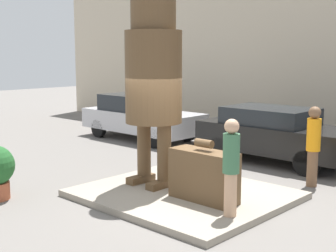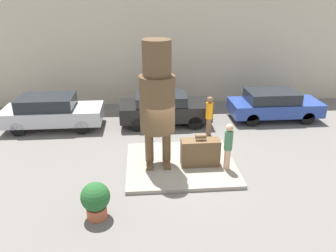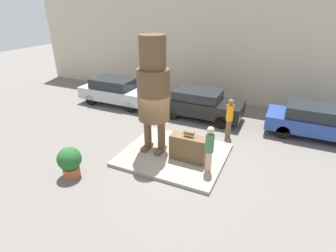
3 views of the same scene
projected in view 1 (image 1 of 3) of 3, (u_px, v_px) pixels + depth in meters
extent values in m
plane|color=slate|center=(184.00, 197.00, 9.90)|extent=(60.00, 60.00, 0.00)
cube|color=gray|center=(184.00, 194.00, 9.89)|extent=(4.04, 3.55, 0.14)
cube|color=brown|center=(141.00, 179.00, 10.55)|extent=(0.24, 0.70, 0.15)
cube|color=brown|center=(161.00, 184.00, 10.13)|extent=(0.24, 0.70, 0.15)
cylinder|color=brown|center=(144.00, 148.00, 10.52)|extent=(0.31, 0.31, 1.23)
cylinder|color=brown|center=(164.00, 152.00, 10.10)|extent=(0.31, 0.31, 1.23)
cylinder|color=brown|center=(154.00, 77.00, 10.07)|extent=(1.23, 1.23, 1.98)
cylinder|color=brown|center=(153.00, 2.00, 9.82)|extent=(0.97, 0.97, 1.19)
cube|color=brown|center=(204.00, 176.00, 9.20)|extent=(1.41, 0.54, 1.00)
cylinder|color=brown|center=(204.00, 143.00, 9.10)|extent=(0.39, 0.16, 0.16)
cylinder|color=tan|center=(230.00, 194.00, 8.32)|extent=(0.23, 0.23, 0.79)
cylinder|color=#3D704C|center=(231.00, 153.00, 8.21)|extent=(0.30, 0.30, 0.70)
sphere|color=tan|center=(232.00, 126.00, 8.13)|extent=(0.26, 0.26, 0.26)
cube|color=#B7B7BC|center=(142.00, 120.00, 16.54)|extent=(4.57, 1.84, 0.69)
cube|color=#1E2328|center=(138.00, 103.00, 16.60)|extent=(2.51, 1.66, 0.56)
cylinder|color=black|center=(188.00, 132.00, 16.24)|extent=(0.65, 0.18, 0.65)
cylinder|color=black|center=(154.00, 138.00, 15.04)|extent=(0.65, 0.18, 0.65)
cylinder|color=black|center=(133.00, 123.00, 18.15)|extent=(0.65, 0.18, 0.65)
cylinder|color=black|center=(99.00, 128.00, 16.95)|extent=(0.65, 0.18, 0.65)
cube|color=black|center=(276.00, 138.00, 12.99)|extent=(4.33, 1.83, 0.74)
cube|color=#1E2328|center=(270.00, 116.00, 13.05)|extent=(2.38, 1.65, 0.46)
cylinder|color=black|center=(335.00, 153.00, 12.74)|extent=(0.66, 0.18, 0.66)
cylinder|color=black|center=(306.00, 163.00, 11.55)|extent=(0.66, 0.18, 0.66)
cylinder|color=black|center=(251.00, 141.00, 14.55)|extent=(0.66, 0.18, 0.66)
cylinder|color=black|center=(219.00, 148.00, 13.37)|extent=(0.66, 0.18, 0.66)
cylinder|color=brown|center=(312.00, 169.00, 10.68)|extent=(0.24, 0.24, 0.83)
cylinder|color=orange|center=(314.00, 135.00, 10.56)|extent=(0.31, 0.31, 0.74)
sphere|color=brown|center=(315.00, 112.00, 10.48)|extent=(0.28, 0.28, 0.28)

